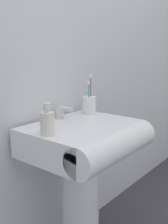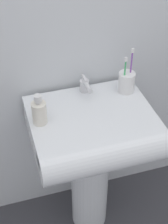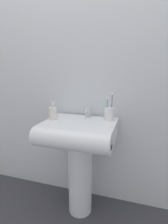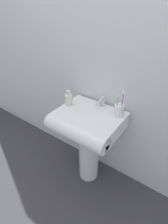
{
  "view_description": "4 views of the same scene",
  "coord_description": "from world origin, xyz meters",
  "views": [
    {
      "loc": [
        -1.03,
        -0.84,
        1.16
      ],
      "look_at": [
        0.01,
        -0.01,
        0.85
      ],
      "focal_mm": 45.0,
      "sensor_mm": 36.0,
      "label": 1
    },
    {
      "loc": [
        -0.36,
        -1.09,
        1.75
      ],
      "look_at": [
        -0.04,
        -0.02,
        0.82
      ],
      "focal_mm": 55.0,
      "sensor_mm": 36.0,
      "label": 2
    },
    {
      "loc": [
        0.41,
        -1.21,
        1.17
      ],
      "look_at": [
        0.03,
        0.01,
        0.87
      ],
      "focal_mm": 28.0,
      "sensor_mm": 36.0,
      "label": 3
    },
    {
      "loc": [
        0.65,
        -1.0,
        1.6
      ],
      "look_at": [
        -0.04,
        -0.03,
        0.8
      ],
      "focal_mm": 28.0,
      "sensor_mm": 36.0,
      "label": 4
    }
  ],
  "objects": [
    {
      "name": "wall_back",
      "position": [
        0.0,
        0.25,
        1.2
      ],
      "size": [
        5.0,
        0.05,
        2.4
      ],
      "primitive_type": "cube",
      "color": "silver",
      "rests_on": "ground"
    },
    {
      "name": "toothbrush_cup",
      "position": [
        0.21,
        0.1,
        0.84
      ],
      "size": [
        0.08,
        0.08,
        0.22
      ],
      "color": "white",
      "rests_on": "sink_basin"
    },
    {
      "name": "sink_pedestal",
      "position": [
        0.0,
        0.0,
        0.33
      ],
      "size": [
        0.19,
        0.19,
        0.65
      ],
      "primitive_type": "cylinder",
      "color": "white",
      "rests_on": "ground"
    },
    {
      "name": "faucet",
      "position": [
        0.02,
        0.15,
        0.83
      ],
      "size": [
        0.04,
        0.12,
        0.08
      ],
      "color": "silver",
      "rests_on": "sink_basin"
    },
    {
      "name": "sink_basin",
      "position": [
        0.0,
        -0.05,
        0.72
      ],
      "size": [
        0.54,
        0.47,
        0.14
      ],
      "color": "white",
      "rests_on": "sink_pedestal"
    },
    {
      "name": "soap_bottle",
      "position": [
        -0.22,
        0.0,
        0.85
      ],
      "size": [
        0.06,
        0.06,
        0.14
      ],
      "color": "silver",
      "rests_on": "sink_basin"
    }
  ]
}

